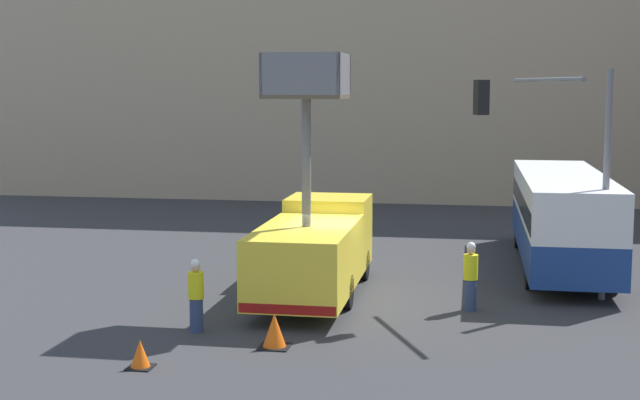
{
  "coord_description": "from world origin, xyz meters",
  "views": [
    {
      "loc": [
        3.71,
        -23.77,
        5.76
      ],
      "look_at": [
        -0.56,
        1.07,
        2.61
      ],
      "focal_mm": 50.0,
      "sensor_mm": 36.0,
      "label": 1
    }
  ],
  "objects_px": {
    "city_bus": "(561,212)",
    "road_worker_directing": "(470,276)",
    "road_worker_near_truck": "(196,295)",
    "traffic_cone_mid_road": "(274,331)",
    "traffic_cone_near_truck": "(140,355)",
    "utility_truck": "(315,245)",
    "traffic_light_pole": "(563,145)"
  },
  "relations": [
    {
      "from": "city_bus",
      "to": "road_worker_near_truck",
      "type": "bearing_deg",
      "value": 136.57
    },
    {
      "from": "utility_truck",
      "to": "city_bus",
      "type": "distance_m",
      "value": 8.97
    },
    {
      "from": "utility_truck",
      "to": "traffic_cone_mid_road",
      "type": "xyz_separation_m",
      "value": [
        -0.03,
        -4.99,
        -1.1
      ]
    },
    {
      "from": "city_bus",
      "to": "traffic_cone_mid_road",
      "type": "xyz_separation_m",
      "value": [
        -7.17,
        -10.41,
        -1.43
      ]
    },
    {
      "from": "utility_truck",
      "to": "traffic_cone_mid_road",
      "type": "bearing_deg",
      "value": -90.31
    },
    {
      "from": "traffic_light_pole",
      "to": "traffic_cone_mid_road",
      "type": "bearing_deg",
      "value": -140.6
    },
    {
      "from": "city_bus",
      "to": "road_worker_directing",
      "type": "bearing_deg",
      "value": 156.66
    },
    {
      "from": "traffic_light_pole",
      "to": "road_worker_directing",
      "type": "xyz_separation_m",
      "value": [
        -2.36,
        -1.33,
        -3.37
      ]
    },
    {
      "from": "traffic_light_pole",
      "to": "traffic_cone_mid_road",
      "type": "distance_m",
      "value": 9.47
    },
    {
      "from": "road_worker_directing",
      "to": "road_worker_near_truck",
      "type": "bearing_deg",
      "value": 158.69
    },
    {
      "from": "city_bus",
      "to": "road_worker_directing",
      "type": "relative_size",
      "value": 6.07
    },
    {
      "from": "utility_truck",
      "to": "traffic_cone_near_truck",
      "type": "height_order",
      "value": "utility_truck"
    },
    {
      "from": "road_worker_near_truck",
      "to": "road_worker_directing",
      "type": "xyz_separation_m",
      "value": [
        6.44,
        3.16,
        0.03
      ]
    },
    {
      "from": "utility_truck",
      "to": "traffic_light_pole",
      "type": "distance_m",
      "value": 7.23
    },
    {
      "from": "traffic_cone_near_truck",
      "to": "traffic_light_pole",
      "type": "bearing_deg",
      "value": 39.12
    },
    {
      "from": "city_bus",
      "to": "road_worker_near_truck",
      "type": "xyz_separation_m",
      "value": [
        -9.3,
        -9.42,
        -0.92
      ]
    },
    {
      "from": "traffic_cone_near_truck",
      "to": "road_worker_directing",
      "type": "bearing_deg",
      "value": 42.02
    },
    {
      "from": "road_worker_near_truck",
      "to": "traffic_cone_near_truck",
      "type": "xyz_separation_m",
      "value": [
        -0.29,
        -2.91,
        -0.6
      ]
    },
    {
      "from": "traffic_light_pole",
      "to": "road_worker_directing",
      "type": "relative_size",
      "value": 3.47
    },
    {
      "from": "utility_truck",
      "to": "road_worker_directing",
      "type": "xyz_separation_m",
      "value": [
        4.28,
        -0.84,
        -0.57
      ]
    },
    {
      "from": "city_bus",
      "to": "traffic_light_pole",
      "type": "relative_size",
      "value": 1.75
    },
    {
      "from": "road_worker_near_truck",
      "to": "traffic_cone_near_truck",
      "type": "distance_m",
      "value": 2.98
    },
    {
      "from": "road_worker_near_truck",
      "to": "traffic_cone_near_truck",
      "type": "bearing_deg",
      "value": 19.76
    },
    {
      "from": "traffic_light_pole",
      "to": "road_worker_near_truck",
      "type": "bearing_deg",
      "value": -152.97
    },
    {
      "from": "city_bus",
      "to": "traffic_cone_mid_road",
      "type": "bearing_deg",
      "value": 146.65
    },
    {
      "from": "road_worker_directing",
      "to": "traffic_cone_near_truck",
      "type": "distance_m",
      "value": 9.08
    },
    {
      "from": "traffic_light_pole",
      "to": "traffic_cone_mid_road",
      "type": "relative_size",
      "value": 8.08
    },
    {
      "from": "utility_truck",
      "to": "road_worker_near_truck",
      "type": "distance_m",
      "value": 4.59
    },
    {
      "from": "traffic_cone_near_truck",
      "to": "traffic_cone_mid_road",
      "type": "height_order",
      "value": "traffic_cone_mid_road"
    },
    {
      "from": "road_worker_near_truck",
      "to": "traffic_cone_mid_road",
      "type": "distance_m",
      "value": 2.4
    },
    {
      "from": "city_bus",
      "to": "road_worker_directing",
      "type": "height_order",
      "value": "city_bus"
    },
    {
      "from": "city_bus",
      "to": "traffic_cone_near_truck",
      "type": "height_order",
      "value": "city_bus"
    }
  ]
}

